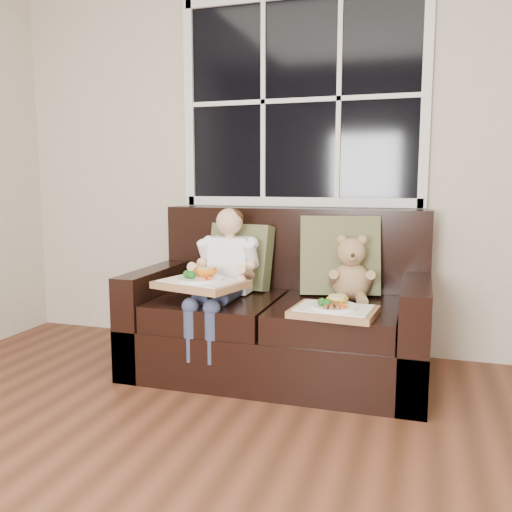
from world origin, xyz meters
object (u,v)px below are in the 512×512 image
(teddy_bear, at_px, (351,273))
(loveseat, at_px, (281,319))
(child, at_px, (225,267))
(tray_right, at_px, (334,310))
(tray_left, at_px, (201,282))

(teddy_bear, bearing_deg, loveseat, 172.16)
(child, distance_m, tray_right, 0.75)
(child, height_order, tray_left, child)
(loveseat, distance_m, tray_left, 0.57)
(child, bearing_deg, teddy_bear, 10.71)
(child, relative_size, teddy_bear, 2.04)
(loveseat, distance_m, teddy_bear, 0.50)
(loveseat, xyz_separation_m, tray_left, (-0.37, -0.34, 0.27))
(tray_left, bearing_deg, loveseat, 57.62)
(child, bearing_deg, tray_left, -103.83)
(loveseat, xyz_separation_m, teddy_bear, (0.41, 0.02, 0.30))
(loveseat, bearing_deg, child, -159.97)
(tray_right, bearing_deg, child, 165.39)
(tray_left, bearing_deg, teddy_bear, 40.18)
(teddy_bear, relative_size, tray_right, 0.88)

